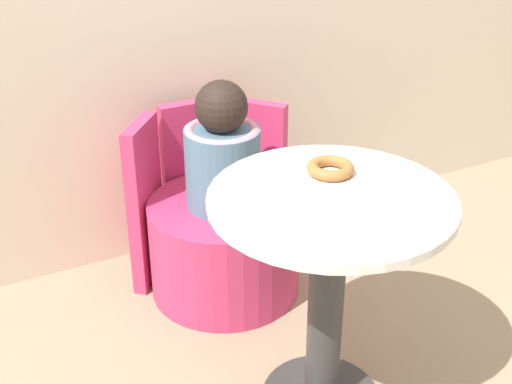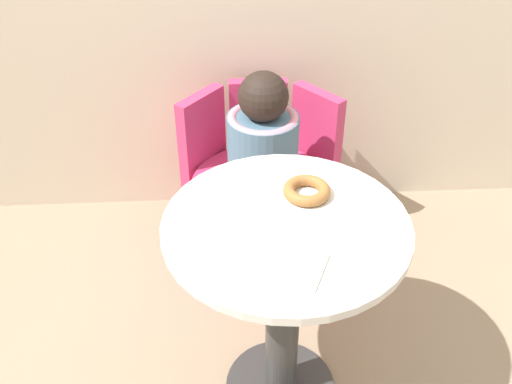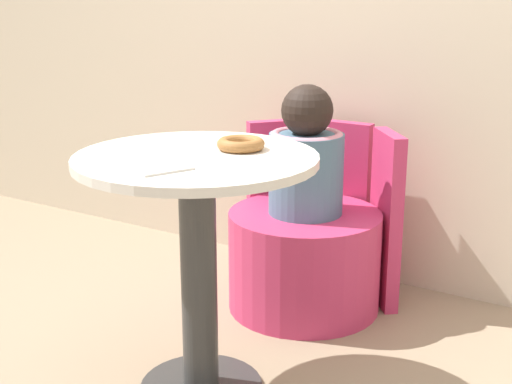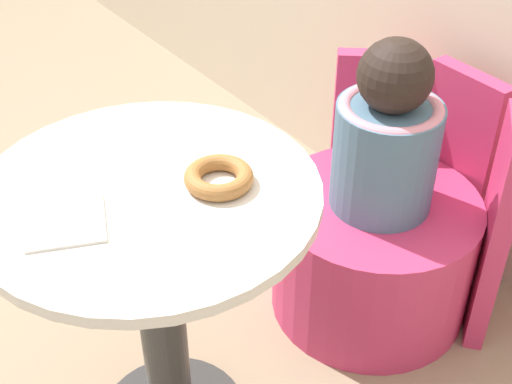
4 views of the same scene
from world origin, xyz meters
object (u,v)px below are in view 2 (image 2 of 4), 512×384
Objects in this scene: tub_chair at (262,219)px; donut at (307,191)px; child_figure at (263,137)px; round_table at (284,280)px.

donut reaches higher than tub_chair.
child_figure is (-0.00, 0.00, 0.39)m from tub_chair.
round_table is 1.54× the size of child_figure.
child_figure is at bearing 91.33° from round_table.
tub_chair is 4.18× the size of donut.
tub_chair is (-0.02, 0.67, -0.32)m from round_table.
child_figure is 3.47× the size of donut.
donut is (0.08, -0.56, 0.16)m from child_figure.
child_figure reaches higher than donut.
donut is (0.07, 0.12, 0.23)m from round_table.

